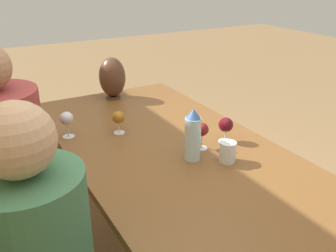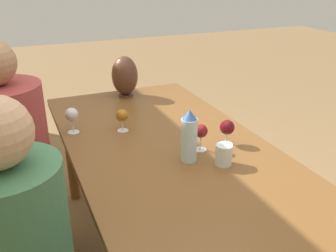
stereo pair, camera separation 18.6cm
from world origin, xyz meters
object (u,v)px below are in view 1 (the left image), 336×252
wine_glass_0 (202,130)px  wine_glass_2 (118,118)px  water_tumbler (228,152)px  person_far (10,169)px  water_bottle (193,135)px  vase (112,77)px  wine_glass_3 (67,119)px  wine_glass_4 (226,125)px

wine_glass_0 → wine_glass_2: (0.37, 0.28, -0.01)m
water_tumbler → person_far: bearing=57.8°
water_bottle → vase: size_ratio=0.89×
water_bottle → wine_glass_3: water_bottle is taller
person_far → water_tumbler: bearing=-122.2°
wine_glass_2 → wine_glass_4: (-0.37, -0.43, 0.00)m
water_bottle → person_far: 0.90m
vase → wine_glass_4: size_ratio=2.14×
wine_glass_3 → wine_glass_2: bearing=-108.7°
water_bottle → person_far: size_ratio=0.19×
wine_glass_3 → vase: bearing=-43.4°
water_tumbler → wine_glass_0: size_ratio=0.72×
vase → person_far: 0.96m
vase → person_far: bearing=125.4°
wine_glass_2 → person_far: bearing=88.7°
water_bottle → wine_glass_2: water_bottle is taller
wine_glass_4 → person_far: bearing=69.2°
wine_glass_4 → person_far: (0.38, 1.00, -0.16)m
vase → wine_glass_4: 0.95m
water_tumbler → wine_glass_4: 0.22m
vase → wine_glass_0: (-0.92, -0.09, -0.05)m
wine_glass_3 → person_far: person_far is taller
wine_glass_3 → wine_glass_4: (-0.45, -0.69, -0.01)m
water_bottle → water_tumbler: size_ratio=2.56×
wine_glass_3 → wine_glass_0: bearing=-130.5°
water_tumbler → person_far: (0.56, 0.88, -0.12)m
wine_glass_0 → water_bottle: bearing=125.5°
wine_glass_4 → water_bottle: bearing=106.7°
person_far → vase: bearing=-54.6°
water_bottle → wine_glass_2: (0.44, 0.18, -0.03)m
wine_glass_0 → wine_glass_2: bearing=37.2°
water_bottle → wine_glass_4: 0.26m
wine_glass_4 → person_far: 1.08m
person_far → wine_glass_4: bearing=-110.8°
vase → wine_glass_2: bearing=161.1°
vase → water_bottle: bearing=179.7°
water_tumbler → wine_glass_0: 0.18m
wine_glass_3 → water_bottle: bearing=-140.4°
wine_glass_3 → wine_glass_4: bearing=-123.5°
water_tumbler → wine_glass_3: wine_glass_3 is taller
water_bottle → vase: (0.99, -0.01, 0.02)m
water_tumbler → wine_glass_4: size_ratio=0.75×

